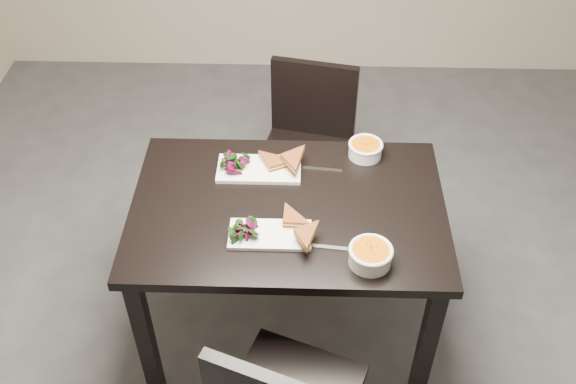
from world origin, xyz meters
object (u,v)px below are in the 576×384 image
Objects in this scene: plate_near at (270,235)px; table at (288,224)px; soup_bowl_far at (365,149)px; soup_bowl_near at (370,255)px; chair_far at (308,139)px; plate_far at (259,169)px.

table is at bearing 69.55° from plate_near.
soup_bowl_far reaches higher than plate_near.
soup_bowl_near reaches higher than soup_bowl_far.
chair_far is at bearing 101.80° from soup_bowl_near.
chair_far reaches higher than plate_far.
chair_far reaches higher than soup_bowl_far.
plate_near is 0.89× the size of plate_far.
soup_bowl_near is at bearing -66.46° from chair_far.
table is 8.42× the size of soup_bowl_far.
table is 0.46m from soup_bowl_far.
plate_far reaches higher than plate_near.
table is 0.77m from chair_far.
soup_bowl_far is at bearing -50.62° from chair_far.
plate_near is 0.37m from plate_far.
plate_near reaches higher than table.
table is 3.59× the size of plate_far.
plate_near is at bearing -86.88° from chair_far.
plate_far is 0.45m from soup_bowl_far.
soup_bowl_near is at bearing -48.92° from plate_far.
table is 4.03× the size of plate_near.
plate_far is (-0.12, 0.20, 0.11)m from table.
plate_near is 0.37m from soup_bowl_near.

